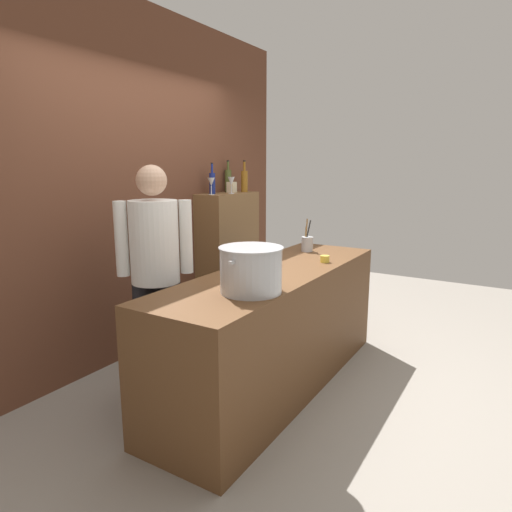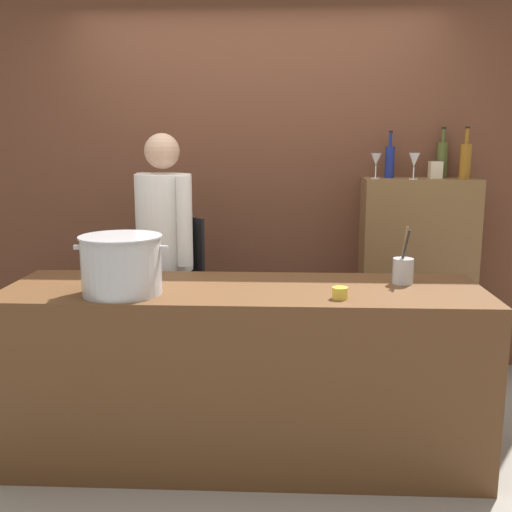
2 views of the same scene
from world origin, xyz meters
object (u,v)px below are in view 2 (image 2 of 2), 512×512
at_px(stockpot_large, 121,265).
at_px(wine_bottle_amber, 465,160).
at_px(utensil_crock, 403,270).
at_px(spice_tin_cream, 435,170).
at_px(wine_glass_tall, 414,161).
at_px(butter_jar, 340,293).
at_px(wine_bottle_cobalt, 390,161).
at_px(wine_bottle_olive, 442,159).
at_px(chef, 166,249).
at_px(wine_glass_wide, 376,160).

height_order(stockpot_large, wine_bottle_amber, wine_bottle_amber).
relative_size(stockpot_large, wine_bottle_amber, 1.32).
distance_m(stockpot_large, utensil_crock, 1.40).
bearing_deg(spice_tin_cream, wine_bottle_amber, -14.72).
bearing_deg(wine_glass_tall, butter_jar, -114.30).
relative_size(wine_bottle_amber, wine_bottle_cobalt, 1.08).
xyz_separation_m(butter_jar, spice_tin_cream, (0.75, 1.40, 0.50)).
bearing_deg(stockpot_large, wine_bottle_cobalt, 43.17).
relative_size(wine_bottle_olive, wine_bottle_cobalt, 1.08).
relative_size(butter_jar, wine_glass_tall, 0.43).
bearing_deg(chef, utensil_crock, -156.54).
xyz_separation_m(butter_jar, wine_glass_wide, (0.35, 1.37, 0.56)).
bearing_deg(utensil_crock, wine_glass_tall, 76.35).
bearing_deg(wine_bottle_olive, chef, -161.12).
xyz_separation_m(utensil_crock, butter_jar, (-0.35, -0.31, -0.04)).
height_order(wine_bottle_olive, wine_glass_wide, wine_bottle_olive).
distance_m(wine_bottle_cobalt, wine_glass_tall, 0.19).
bearing_deg(wine_bottle_olive, wine_glass_tall, -139.29).
bearing_deg(spice_tin_cream, wine_glass_tall, -146.71).
bearing_deg(wine_glass_wide, wine_bottle_olive, 14.34).
distance_m(chef, wine_glass_tall, 1.70).
height_order(butter_jar, wine_bottle_olive, wine_bottle_olive).
xyz_separation_m(utensil_crock, wine_bottle_amber, (0.58, 1.04, 0.52)).
bearing_deg(butter_jar, wine_glass_tall, 65.70).
bearing_deg(stockpot_large, wine_bottle_olive, 38.06).
relative_size(wine_bottle_olive, wine_glass_wide, 2.02).
distance_m(wine_bottle_cobalt, spice_tin_cream, 0.31).
bearing_deg(butter_jar, wine_glass_wide, 75.72).
relative_size(chef, wine_bottle_amber, 4.91).
distance_m(stockpot_large, wine_bottle_cobalt, 2.07).
relative_size(wine_bottle_olive, wine_glass_tall, 1.98).
height_order(utensil_crock, wine_bottle_cobalt, wine_bottle_cobalt).
distance_m(chef, wine_bottle_cobalt, 1.62).
xyz_separation_m(stockpot_large, wine_bottle_cobalt, (1.48, 1.38, 0.44)).
bearing_deg(utensil_crock, butter_jar, -137.71).
relative_size(utensil_crock, wine_bottle_olive, 0.86).
distance_m(stockpot_large, spice_tin_cream, 2.26).
relative_size(wine_bottle_cobalt, spice_tin_cream, 2.79).
bearing_deg(chef, stockpot_large, 133.28).
bearing_deg(wine_glass_wide, wine_bottle_cobalt, 31.78).
bearing_deg(butter_jar, chef, 138.23).
distance_m(wine_bottle_cobalt, wine_glass_wide, 0.12).
xyz_separation_m(wine_glass_tall, spice_tin_cream, (0.17, 0.11, -0.06)).
bearing_deg(wine_glass_tall, wine_bottle_olive, 40.71).
bearing_deg(wine_bottle_amber, wine_bottle_cobalt, 170.55).
relative_size(chef, wine_glass_wide, 9.92).
height_order(butter_jar, wine_bottle_amber, wine_bottle_amber).
bearing_deg(stockpot_large, wine_glass_wide, 43.87).
xyz_separation_m(butter_jar, wine_bottle_cobalt, (0.45, 1.43, 0.56)).
xyz_separation_m(wine_glass_wide, wine_glass_tall, (0.23, -0.08, -0.00)).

